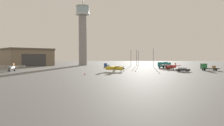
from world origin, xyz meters
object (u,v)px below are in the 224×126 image
at_px(traffic_cone_near_left, 85,73).
at_px(car_black, 183,69).
at_px(car_silver, 108,66).
at_px(truck_flatbed_green, 207,67).
at_px(light_post_centre, 136,56).
at_px(airplane_red, 171,66).
at_px(truck_box_teal, 164,64).
at_px(airplane_silver, 11,68).
at_px(control_tower, 83,31).
at_px(light_post_north, 131,56).
at_px(light_post_west, 153,56).
at_px(airplane_yellow, 114,68).
at_px(light_post_east, 138,57).

bearing_deg(traffic_cone_near_left, car_black, 19.77).
xyz_separation_m(car_black, car_silver, (-25.71, 28.75, -0.00)).
distance_m(truck_flatbed_green, light_post_centre, 46.85).
distance_m(airplane_red, truck_box_teal, 13.22).
relative_size(airplane_silver, truck_flatbed_green, 1.46).
height_order(truck_flatbed_green, light_post_centre, light_post_centre).
bearing_deg(light_post_centre, control_tower, 164.90).
distance_m(car_silver, light_post_north, 20.09).
relative_size(truck_flatbed_green, light_post_west, 0.66).
relative_size(airplane_silver, traffic_cone_near_left, 14.45).
bearing_deg(traffic_cone_near_left, car_silver, 81.05).
bearing_deg(light_post_centre, airplane_yellow, -106.36).
distance_m(airplane_silver, truck_box_teal, 64.04).
relative_size(airplane_red, truck_box_teal, 1.22).
height_order(airplane_silver, airplane_red, airplane_silver).
bearing_deg(truck_box_teal, airplane_red, -123.82).
bearing_deg(traffic_cone_near_left, control_tower, 97.29).
relative_size(truck_flatbed_green, light_post_north, 0.70).
bearing_deg(car_black, car_silver, 134.21).
bearing_deg(control_tower, car_black, -54.07).
relative_size(control_tower, airplane_red, 5.04).
bearing_deg(light_post_west, control_tower, 153.52).
distance_m(truck_box_teal, car_silver, 26.43).
distance_m(light_post_west, traffic_cone_near_left, 57.22).
height_order(airplane_yellow, light_post_centre, light_post_centre).
relative_size(airplane_silver, airplane_yellow, 0.97).
distance_m(airplane_yellow, truck_box_teal, 34.98).
relative_size(light_post_west, traffic_cone_near_left, 14.91).
distance_m(airplane_silver, light_post_west, 66.60).
xyz_separation_m(airplane_silver, light_post_east, (50.05, 36.17, 3.67)).
distance_m(light_post_north, light_post_centre, 5.49).
height_order(light_post_centre, traffic_cone_near_left, light_post_centre).
relative_size(light_post_west, light_post_north, 1.06).
relative_size(control_tower, truck_flatbed_green, 6.23).
bearing_deg(car_silver, car_black, -140.72).
height_order(light_post_west, traffic_cone_near_left, light_post_west).
height_order(truck_flatbed_green, traffic_cone_near_left, truck_flatbed_green).
bearing_deg(airplane_silver, truck_flatbed_green, 81.89).
bearing_deg(airplane_red, light_post_east, -108.78).
xyz_separation_m(truck_box_teal, traffic_cone_near_left, (-32.59, -37.19, -1.24)).
distance_m(truck_box_teal, light_post_east, 17.55).
height_order(control_tower, light_post_north, control_tower).
xyz_separation_m(car_silver, light_post_north, (12.74, 14.82, 4.65)).
xyz_separation_m(airplane_silver, truck_box_teal, (60.08, 22.17, 0.28)).
relative_size(truck_box_teal, light_post_west, 0.67).
height_order(airplane_silver, light_post_east, light_post_east).
distance_m(truck_box_teal, traffic_cone_near_left, 49.47).
distance_m(airplane_yellow, truck_flatbed_green, 34.93).
distance_m(airplane_silver, car_silver, 42.22).
bearing_deg(truck_flatbed_green, control_tower, -38.34).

